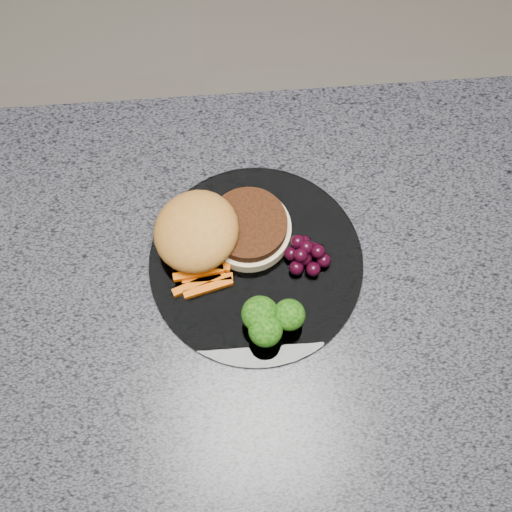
{
  "coord_description": "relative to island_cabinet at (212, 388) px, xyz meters",
  "views": [
    {
      "loc": [
        0.06,
        -0.26,
        1.71
      ],
      "look_at": [
        0.08,
        0.05,
        0.93
      ],
      "focal_mm": 50.0,
      "sensor_mm": 36.0,
      "label": 1
    }
  ],
  "objects": [
    {
      "name": "plate",
      "position": [
        0.08,
        0.05,
        0.47
      ],
      "size": [
        0.26,
        0.26,
        0.01
      ],
      "primitive_type": "cylinder",
      "color": "white",
      "rests_on": "countertop"
    },
    {
      "name": "broccoli",
      "position": [
        0.09,
        -0.03,
        0.51
      ],
      "size": [
        0.07,
        0.06,
        0.05
      ],
      "rotation": [
        0.0,
        0.0,
        -0.29
      ],
      "color": "olive",
      "rests_on": "plate"
    },
    {
      "name": "room",
      "position": [
        0.0,
        0.0,
        0.92
      ],
      "size": [
        4.02,
        4.02,
        2.7
      ],
      "color": "gray",
      "rests_on": "ground"
    },
    {
      "name": "island_cabinet",
      "position": [
        0.0,
        0.0,
        0.0
      ],
      "size": [
        1.2,
        0.6,
        0.86
      ],
      "primitive_type": "cube",
      "color": "brown",
      "rests_on": "ground"
    },
    {
      "name": "grape_bunch",
      "position": [
        0.14,
        0.05,
        0.49
      ],
      "size": [
        0.06,
        0.05,
        0.03
      ],
      "rotation": [
        0.0,
        0.0,
        0.43
      ],
      "color": "black",
      "rests_on": "plate"
    },
    {
      "name": "countertop",
      "position": [
        0.0,
        0.0,
        0.45
      ],
      "size": [
        1.2,
        0.6,
        0.04
      ],
      "primitive_type": "cube",
      "color": "#46464F",
      "rests_on": "island_cabinet"
    },
    {
      "name": "burger",
      "position": [
        0.04,
        0.08,
        0.5
      ],
      "size": [
        0.18,
        0.13,
        0.06
      ],
      "rotation": [
        0.0,
        0.0,
        0.18
      ],
      "color": "beige",
      "rests_on": "plate"
    },
    {
      "name": "carrot_sticks",
      "position": [
        0.02,
        0.04,
        0.48
      ],
      "size": [
        0.07,
        0.05,
        0.02
      ],
      "rotation": [
        0.0,
        0.0,
        -0.14
      ],
      "color": "#DA5603",
      "rests_on": "plate"
    }
  ]
}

